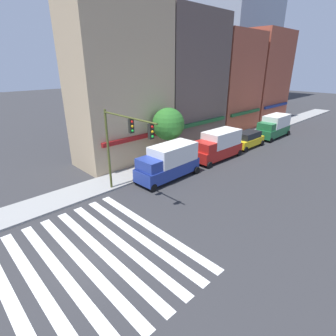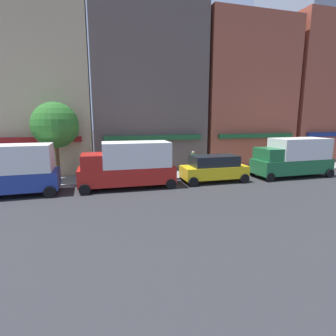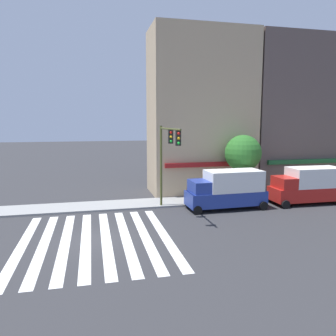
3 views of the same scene
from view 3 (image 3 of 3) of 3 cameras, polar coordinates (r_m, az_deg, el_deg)
ground_plane at (r=19.94m, az=-12.41°, el=-12.10°), size 200.00×200.00×0.00m
sidewalk_left at (r=27.09m, az=-12.66°, el=-6.53°), size 120.00×3.00×0.15m
crosswalk_stripes at (r=19.94m, az=-12.41°, el=-12.09°), size 8.60×10.80×0.01m
storefront_row at (r=38.92m, az=26.11°, el=8.12°), size 38.81×5.30×15.31m
traffic_signal at (r=23.72m, az=-0.16°, el=3.10°), size 0.32×5.88×6.51m
box_truck_blue at (r=26.11m, az=10.23°, el=-3.60°), size 6.26×2.42×3.04m
box_truck_red at (r=29.74m, az=23.28°, el=-2.71°), size 6.24×2.42×3.04m
fire_hydrant at (r=27.50m, az=6.88°, el=-5.02°), size 0.24×0.24×0.84m
street_tree at (r=29.36m, az=12.92°, el=2.52°), size 3.19×3.19×5.53m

